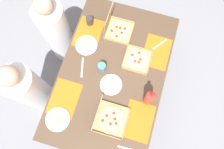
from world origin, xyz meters
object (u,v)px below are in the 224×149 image
Objects in this scene: pizza_box_corner_right at (137,60)px; plate_middle at (86,45)px; plate_near_left at (111,85)px; diner_right_seat at (57,33)px; pizza_box_center at (108,118)px; diner_left_seat at (33,91)px; soda_bottle at (150,98)px; cup_clear_right at (102,67)px; plate_near_right at (58,120)px; cup_red at (89,21)px; pizza_box_edge_far at (117,29)px.

plate_middle is (0.00, 0.55, -0.00)m from pizza_box_corner_right.
plate_near_left is 0.18× the size of diner_right_seat.
diner_left_seat is (0.06, 0.87, -0.26)m from pizza_box_center.
soda_bottle reaches higher than cup_clear_right.
diner_left_seat is 0.73m from diner_right_seat.
plate_near_right is 1.06m from cup_red.
plate_near_right is at bearing 140.68° from plate_near_left.
diner_left_seat is (-0.22, 1.18, -0.34)m from soda_bottle.
plate_near_right and plate_near_left have the same top height.
diner_right_seat is at bearing 71.54° from plate_middle.
diner_right_seat reaches higher than pizza_box_center.
pizza_box_corner_right is 2.49× the size of cup_red.
pizza_box_corner_right reaches higher than plate_near_left.
soda_bottle is at bearing -116.22° from plate_middle.
plate_near_left is 2.02× the size of cup_red.
diner_left_seat is at bearing 155.46° from cup_red.
plate_middle is 2.08× the size of cup_clear_right.
diner_left_seat reaches higher than pizza_box_edge_far.
pizza_box_edge_far is 1.33× the size of plate_near_right.
cup_red is (0.59, 0.42, 0.04)m from plate_near_left.
pizza_box_edge_far is 0.25× the size of diner_left_seat.
pizza_box_edge_far is at bearing 48.52° from pizza_box_corner_right.
cup_clear_right is 0.09× the size of diner_left_seat.
diner_left_seat reaches higher than cup_red.
pizza_box_edge_far is 0.93m from pizza_box_center.
pizza_box_center is at bearing -94.18° from diner_left_seat.
pizza_box_edge_far reaches higher than pizza_box_corner_right.
soda_bottle is 1.25m from diner_left_seat.
pizza_box_center is 0.33m from plate_near_left.
pizza_box_center is at bearing 131.91° from soda_bottle.
diner_left_seat is at bearing 140.88° from pizza_box_edge_far.
diner_left_seat is at bearing 63.89° from plate_near_right.
plate_near_left is at bearing 151.44° from pizza_box_corner_right.
pizza_box_edge_far is 1.12m from diner_left_seat.
pizza_box_corner_right is at bearing -59.21° from diner_left_seat.
soda_bottle is 1.34m from diner_right_seat.
diner_left_seat is (0.21, 0.42, -0.22)m from plate_near_right.
cup_red is (0.91, 0.48, 0.00)m from pizza_box_center.
pizza_box_corner_right is 0.37m from plate_near_left.
diner_left_seat is at bearing 120.51° from cup_clear_right.
diner_left_seat is at bearing 143.51° from plate_middle.
plate_near_left is 0.96m from diner_right_seat.
diner_right_seat is at bearing 24.24° from plate_near_right.
plate_near_left is at bearing -144.65° from cup_red.
pizza_box_corner_right is at bearing -28.56° from plate_near_left.
plate_near_left is 0.96× the size of plate_middle.
pizza_box_center is 0.66m from pizza_box_corner_right.
cup_clear_right reaches higher than pizza_box_corner_right.
pizza_box_edge_far is at bearing -39.12° from diner_left_seat.
pizza_box_edge_far is 0.30m from cup_red.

